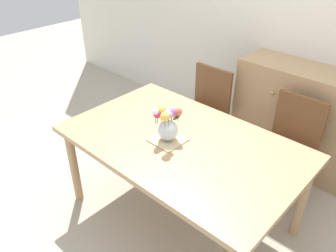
{
  "coord_description": "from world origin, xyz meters",
  "views": [
    {
      "loc": [
        1.3,
        -1.56,
        2.14
      ],
      "look_at": [
        -0.08,
        -0.07,
        0.88
      ],
      "focal_mm": 36.17,
      "sensor_mm": 36.0,
      "label": 1
    }
  ],
  "objects_px": {
    "chair_left": "(205,106)",
    "flower_vase": "(168,123)",
    "dining_table": "(182,149)",
    "chair_right": "(290,141)",
    "dresser": "(309,122)"
  },
  "relations": [
    {
      "from": "dining_table",
      "to": "flower_vase",
      "type": "height_order",
      "value": "flower_vase"
    },
    {
      "from": "chair_right",
      "to": "flower_vase",
      "type": "height_order",
      "value": "flower_vase"
    },
    {
      "from": "chair_left",
      "to": "flower_vase",
      "type": "bearing_deg",
      "value": 111.12
    },
    {
      "from": "dining_table",
      "to": "dresser",
      "type": "bearing_deg",
      "value": 72.18
    },
    {
      "from": "chair_right",
      "to": "flower_vase",
      "type": "relative_size",
      "value": 3.45
    },
    {
      "from": "chair_right",
      "to": "dresser",
      "type": "distance_m",
      "value": 0.45
    },
    {
      "from": "flower_vase",
      "to": "dining_table",
      "type": "bearing_deg",
      "value": 36.37
    },
    {
      "from": "dresser",
      "to": "flower_vase",
      "type": "bearing_deg",
      "value": -110.2
    },
    {
      "from": "dining_table",
      "to": "chair_left",
      "type": "height_order",
      "value": "chair_left"
    },
    {
      "from": "chair_left",
      "to": "flower_vase",
      "type": "distance_m",
      "value": 1.08
    },
    {
      "from": "chair_left",
      "to": "dining_table",
      "type": "bearing_deg",
      "value": 117.0
    },
    {
      "from": "dining_table",
      "to": "flower_vase",
      "type": "relative_size",
      "value": 6.67
    },
    {
      "from": "dining_table",
      "to": "chair_left",
      "type": "bearing_deg",
      "value": 117.0
    },
    {
      "from": "chair_left",
      "to": "dresser",
      "type": "bearing_deg",
      "value": -153.01
    },
    {
      "from": "dresser",
      "to": "dining_table",
      "type": "bearing_deg",
      "value": -107.82
    }
  ]
}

